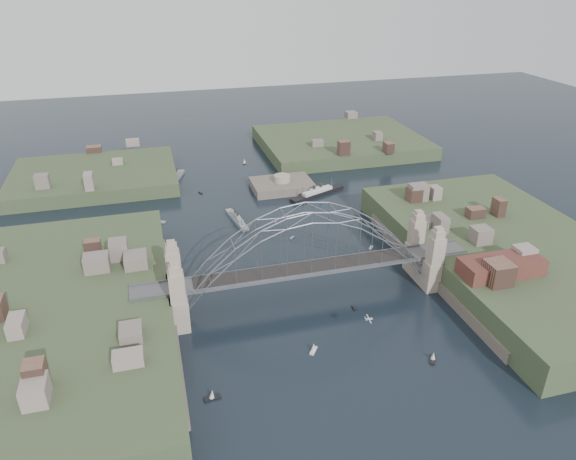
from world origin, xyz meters
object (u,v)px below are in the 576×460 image
Objects in this scene: ocean_liner at (317,193)px; fort_island at (282,190)px; wharf_shed at (501,266)px; naval_cruiser_far at (176,178)px; bridge at (308,254)px; naval_cruiser_near at (237,219)px.

fort_island is at bearing 139.06° from ocean_liner.
wharf_shed is 124.98m from naval_cruiser_far.
naval_cruiser_far is 55.85m from ocean_liner.
naval_cruiser_far is at bearing 148.78° from ocean_liner.
naval_cruiser_far is (-37.12, 19.72, 1.21)m from fort_island.
ocean_liner is at bearing 69.57° from bridge.
fort_island is (12.00, 70.00, -12.66)m from bridge.
wharf_shed reaches higher than ocean_liner.
wharf_shed reaches higher than naval_cruiser_near.
bridge reaches higher than naval_cruiser_near.
bridge reaches higher than naval_cruiser_far.
naval_cruiser_near is (-53.11, 61.53, -9.24)m from wharf_shed.
ocean_liner is at bearing 105.94° from wharf_shed.
ocean_liner is at bearing 22.63° from naval_cruiser_near.
wharf_shed is at bearing -69.15° from fort_island.
naval_cruiser_far is (-25.12, 89.72, -11.46)m from bridge.
wharf_shed is at bearing -56.32° from naval_cruiser_far.
naval_cruiser_near is 34.40m from ocean_liner.
fort_island is 42.05m from naval_cruiser_far.
bridge reaches higher than wharf_shed.
wharf_shed is (44.00, -14.00, -2.32)m from bridge.
naval_cruiser_far is 0.72× the size of ocean_liner.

